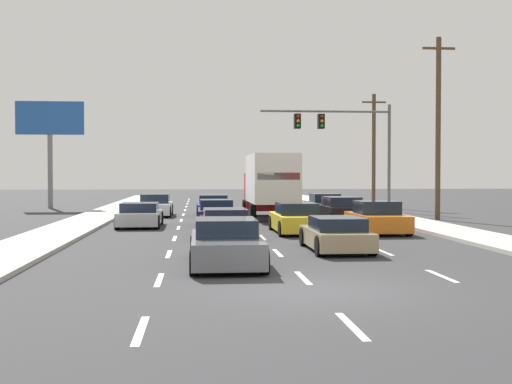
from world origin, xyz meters
TOP-DOWN VIEW (x-y plane):
  - ground_plane at (0.00, 25.00)m, footprint 140.00×140.00m
  - sidewalk_right at (8.19, 20.00)m, footprint 2.48×80.00m
  - sidewalk_left at (-8.19, 20.00)m, footprint 2.48×80.00m
  - lane_markings at (-0.00, 21.68)m, footprint 6.94×62.00m
  - car_white at (-5.02, 25.54)m, footprint 1.96×4.25m
  - car_silver at (-5.21, 17.41)m, footprint 2.00×4.04m
  - car_blue at (-1.59, 25.99)m, footprint 1.99×4.55m
  - car_navy at (-1.62, 17.98)m, footprint 1.86×4.05m
  - car_maroon at (-1.45, 11.92)m, footprint 2.04×4.52m
  - car_gray at (-1.74, 4.08)m, footprint 1.97×4.69m
  - box_truck at (1.48, 22.49)m, footprint 2.63×7.66m
  - car_yellow at (1.61, 13.57)m, footprint 1.92×4.34m
  - car_tan at (1.94, 7.08)m, footprint 1.85×4.05m
  - car_green at (5.23, 25.97)m, footprint 1.99×4.20m
  - car_black at (4.85, 19.73)m, footprint 2.03×4.47m
  - car_orange at (5.01, 13.32)m, footprint 1.98×4.16m
  - traffic_signal_mast at (6.53, 28.56)m, footprint 8.62×0.69m
  - utility_pole_mid at (10.47, 20.90)m, footprint 1.80×0.28m
  - utility_pole_far at (10.57, 34.38)m, footprint 1.80×0.28m
  - roadside_billboard at (-13.20, 35.14)m, footprint 4.86×0.36m

SIDE VIEW (x-z plane):
  - ground_plane at x=0.00m, z-range 0.00..0.00m
  - lane_markings at x=0.00m, z-range 0.00..0.01m
  - sidewalk_right at x=8.19m, z-range 0.00..0.14m
  - sidewalk_left at x=-8.19m, z-range 0.00..0.14m
  - car_tan at x=1.94m, z-range -0.03..1.08m
  - car_silver at x=-5.21m, z-range -0.04..1.11m
  - car_maroon at x=-1.45m, z-range -0.03..1.11m
  - car_blue at x=-1.59m, z-range -0.06..1.17m
  - car_navy at x=-1.62m, z-range -0.06..1.20m
  - car_gray at x=-1.74m, z-range -0.06..1.21m
  - car_yellow at x=1.61m, z-range -0.06..1.22m
  - car_green at x=5.23m, z-range -0.07..1.22m
  - car_white at x=-5.02m, z-range -0.06..1.24m
  - car_orange at x=5.01m, z-range -0.08..1.27m
  - car_black at x=4.85m, z-range -0.05..1.27m
  - box_truck at x=1.48m, z-range 0.26..3.80m
  - utility_pole_far at x=10.57m, z-range 0.14..8.58m
  - utility_pole_mid at x=10.47m, z-range 0.14..10.01m
  - traffic_signal_mast at x=6.53m, z-range 1.78..8.83m
  - roadside_billboard at x=-13.20m, z-range 1.79..9.55m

